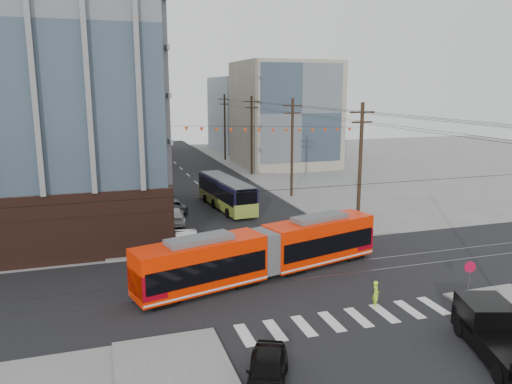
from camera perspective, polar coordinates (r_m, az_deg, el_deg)
ground at (r=30.37m, az=7.47°, el=-11.87°), size 160.00×160.00×0.00m
bg_bldg_nw_near at (r=77.25m, az=-21.72°, el=8.73°), size 18.00×16.00×18.00m
bg_bldg_ne_near at (r=78.37m, az=3.25°, el=8.85°), size 14.00×14.00×16.00m
bg_bldg_nw_far at (r=97.07m, az=-19.25°, el=9.99°), size 16.00×18.00×20.00m
bg_bldg_ne_far at (r=97.92m, az=0.10°, el=8.89°), size 16.00×16.00×14.00m
utility_pole_far at (r=83.88m, az=-3.59°, el=7.33°), size 0.30×0.30×11.00m
streetcar at (r=32.62m, az=0.93°, el=-6.89°), size 17.45×6.94×3.36m
city_bus at (r=50.97m, az=-3.45°, el=-0.11°), size 3.47×11.34×3.16m
pickup_truck at (r=26.16m, az=26.19°, el=-14.68°), size 3.90×6.41×2.05m
black_sedan at (r=21.94m, az=1.29°, el=-19.71°), size 3.16×4.43×1.40m
parked_car_silver at (r=38.86m, az=-8.03°, el=-5.31°), size 2.11×4.76×1.52m
parked_car_white at (r=45.98m, az=-9.45°, el=-2.71°), size 2.49×5.05×1.41m
parked_car_grey at (r=50.16m, az=-9.67°, el=-1.55°), size 2.82×4.94×1.30m
pedestrian at (r=29.49m, az=13.53°, el=-11.24°), size 0.52×0.64×1.53m
stop_sign at (r=31.70m, az=23.13°, el=-9.51°), size 0.86×0.86×2.27m
jersey_barrier at (r=45.58m, az=9.47°, el=-3.28°), size 1.16×3.72×0.73m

